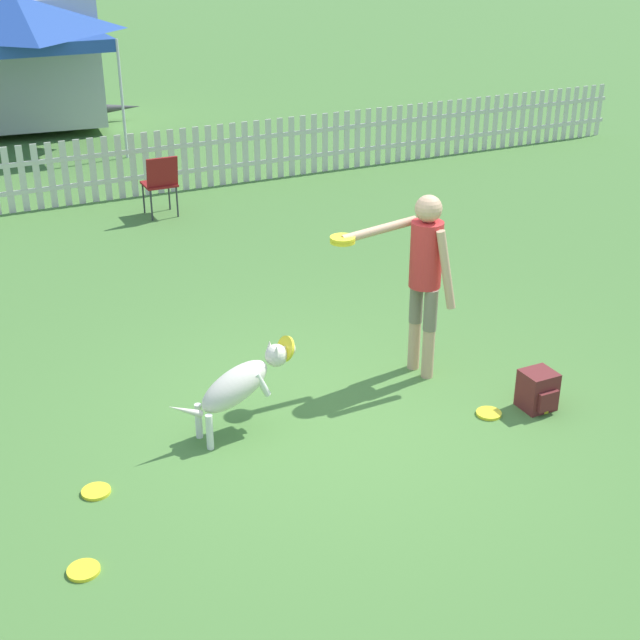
{
  "coord_description": "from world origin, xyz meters",
  "views": [
    {
      "loc": [
        -2.99,
        -5.66,
        3.87
      ],
      "look_at": [
        -0.11,
        0.24,
        0.8
      ],
      "focal_mm": 50.0,
      "sensor_mm": 36.0,
      "label": 1
    }
  ],
  "objects_px": {
    "leaping_dog": "(240,383)",
    "canopy_tent_main": "(18,21)",
    "backpack_on_grass": "(538,390)",
    "frisbee_far_scatter": "(84,570)",
    "frisbee_near_handler": "(489,413)",
    "folding_chair_blue_left": "(161,180)",
    "frisbee_midfield": "(96,491)",
    "handler_person": "(422,266)",
    "frisbee_near_dog": "(539,407)"
  },
  "relations": [
    {
      "from": "frisbee_far_scatter",
      "to": "backpack_on_grass",
      "type": "distance_m",
      "value": 3.92
    },
    {
      "from": "canopy_tent_main",
      "to": "backpack_on_grass",
      "type": "bearing_deg",
      "value": -78.36
    },
    {
      "from": "frisbee_near_dog",
      "to": "frisbee_midfield",
      "type": "xyz_separation_m",
      "value": [
        -3.65,
        0.45,
        0.0
      ]
    },
    {
      "from": "backpack_on_grass",
      "to": "handler_person",
      "type": "bearing_deg",
      "value": 120.62
    },
    {
      "from": "frisbee_near_dog",
      "to": "folding_chair_blue_left",
      "type": "bearing_deg",
      "value": 102.02
    },
    {
      "from": "frisbee_near_handler",
      "to": "frisbee_near_dog",
      "type": "xyz_separation_m",
      "value": [
        0.44,
        -0.1,
        0.0
      ]
    },
    {
      "from": "handler_person",
      "to": "backpack_on_grass",
      "type": "bearing_deg",
      "value": -156.17
    },
    {
      "from": "leaping_dog",
      "to": "backpack_on_grass",
      "type": "xyz_separation_m",
      "value": [
        2.37,
        -0.76,
        -0.27
      ]
    },
    {
      "from": "canopy_tent_main",
      "to": "frisbee_near_handler",
      "type": "bearing_deg",
      "value": -80.47
    },
    {
      "from": "leaping_dog",
      "to": "canopy_tent_main",
      "type": "bearing_deg",
      "value": 172.48
    },
    {
      "from": "frisbee_near_dog",
      "to": "folding_chair_blue_left",
      "type": "height_order",
      "value": "folding_chair_blue_left"
    },
    {
      "from": "backpack_on_grass",
      "to": "frisbee_far_scatter",
      "type": "bearing_deg",
      "value": -174.57
    },
    {
      "from": "backpack_on_grass",
      "to": "frisbee_near_dog",
      "type": "bearing_deg",
      "value": -46.13
    },
    {
      "from": "frisbee_near_handler",
      "to": "leaping_dog",
      "type": "bearing_deg",
      "value": 160.83
    },
    {
      "from": "handler_person",
      "to": "frisbee_near_handler",
      "type": "distance_m",
      "value": 1.37
    },
    {
      "from": "frisbee_near_dog",
      "to": "frisbee_midfield",
      "type": "bearing_deg",
      "value": 172.96
    },
    {
      "from": "frisbee_midfield",
      "to": "backpack_on_grass",
      "type": "relative_size",
      "value": 0.63
    },
    {
      "from": "frisbee_far_scatter",
      "to": "folding_chair_blue_left",
      "type": "height_order",
      "value": "folding_chair_blue_left"
    },
    {
      "from": "leaping_dog",
      "to": "frisbee_near_handler",
      "type": "height_order",
      "value": "leaping_dog"
    },
    {
      "from": "leaping_dog",
      "to": "canopy_tent_main",
      "type": "relative_size",
      "value": 0.43
    },
    {
      "from": "frisbee_near_dog",
      "to": "canopy_tent_main",
      "type": "xyz_separation_m",
      "value": [
        -2.26,
        10.9,
        2.11
      ]
    },
    {
      "from": "leaping_dog",
      "to": "frisbee_near_handler",
      "type": "bearing_deg",
      "value": 64.04
    },
    {
      "from": "handler_person",
      "to": "canopy_tent_main",
      "type": "relative_size",
      "value": 0.64
    },
    {
      "from": "frisbee_near_handler",
      "to": "frisbee_near_dog",
      "type": "relative_size",
      "value": 1.0
    },
    {
      "from": "handler_person",
      "to": "frisbee_near_dog",
      "type": "bearing_deg",
      "value": -155.93
    },
    {
      "from": "handler_person",
      "to": "folding_chair_blue_left",
      "type": "relative_size",
      "value": 1.97
    },
    {
      "from": "frisbee_near_handler",
      "to": "handler_person",
      "type": "bearing_deg",
      "value": 99.56
    },
    {
      "from": "frisbee_midfield",
      "to": "frisbee_far_scatter",
      "type": "distance_m",
      "value": 0.85
    },
    {
      "from": "backpack_on_grass",
      "to": "folding_chair_blue_left",
      "type": "distance_m",
      "value": 6.46
    },
    {
      "from": "frisbee_far_scatter",
      "to": "backpack_on_grass",
      "type": "xyz_separation_m",
      "value": [
        3.9,
        0.37,
        0.15
      ]
    },
    {
      "from": "frisbee_near_dog",
      "to": "frisbee_far_scatter",
      "type": "bearing_deg",
      "value": -174.81
    },
    {
      "from": "frisbee_midfield",
      "to": "frisbee_far_scatter",
      "type": "xyz_separation_m",
      "value": [
        -0.27,
        -0.81,
        0.0
      ]
    },
    {
      "from": "leaping_dog",
      "to": "frisbee_near_handler",
      "type": "xyz_separation_m",
      "value": [
        1.94,
        -0.68,
        -0.43
      ]
    },
    {
      "from": "frisbee_near_handler",
      "to": "folding_chair_blue_left",
      "type": "bearing_deg",
      "value": 98.26
    },
    {
      "from": "frisbee_midfield",
      "to": "frisbee_far_scatter",
      "type": "relative_size",
      "value": 1.0
    },
    {
      "from": "frisbee_near_handler",
      "to": "folding_chair_blue_left",
      "type": "height_order",
      "value": "folding_chair_blue_left"
    },
    {
      "from": "frisbee_near_dog",
      "to": "frisbee_far_scatter",
      "type": "distance_m",
      "value": 3.93
    },
    {
      "from": "frisbee_near_handler",
      "to": "backpack_on_grass",
      "type": "relative_size",
      "value": 0.63
    },
    {
      "from": "folding_chair_blue_left",
      "to": "frisbee_midfield",
      "type": "bearing_deg",
      "value": 68.43
    },
    {
      "from": "handler_person",
      "to": "frisbee_midfield",
      "type": "bearing_deg",
      "value": 93.27
    },
    {
      "from": "frisbee_far_scatter",
      "to": "backpack_on_grass",
      "type": "height_order",
      "value": "backpack_on_grass"
    },
    {
      "from": "handler_person",
      "to": "leaping_dog",
      "type": "relative_size",
      "value": 1.47
    },
    {
      "from": "frisbee_near_handler",
      "to": "canopy_tent_main",
      "type": "bearing_deg",
      "value": 99.53
    },
    {
      "from": "frisbee_near_dog",
      "to": "frisbee_midfield",
      "type": "distance_m",
      "value": 3.67
    },
    {
      "from": "leaping_dog",
      "to": "folding_chair_blue_left",
      "type": "xyz_separation_m",
      "value": [
        1.04,
        5.55,
        0.07
      ]
    },
    {
      "from": "leaping_dog",
      "to": "canopy_tent_main",
      "type": "distance_m",
      "value": 10.27
    },
    {
      "from": "frisbee_near_dog",
      "to": "handler_person",
      "type": "bearing_deg",
      "value": 120.86
    },
    {
      "from": "frisbee_near_handler",
      "to": "frisbee_far_scatter",
      "type": "xyz_separation_m",
      "value": [
        -3.47,
        -0.45,
        0.0
      ]
    },
    {
      "from": "frisbee_midfield",
      "to": "backpack_on_grass",
      "type": "distance_m",
      "value": 3.66
    },
    {
      "from": "frisbee_far_scatter",
      "to": "canopy_tent_main",
      "type": "bearing_deg",
      "value": 81.62
    }
  ]
}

